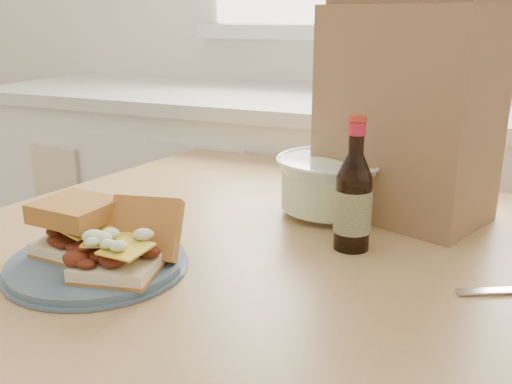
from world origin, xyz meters
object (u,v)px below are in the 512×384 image
at_px(coleslaw_bowl, 331,186).
at_px(beer_bottle, 353,200).
at_px(dining_table, 252,297).
at_px(paper_bag, 407,115).
at_px(plate, 97,263).

xyz_separation_m(coleslaw_bowl, beer_bottle, (0.08, -0.15, 0.03)).
height_order(dining_table, paper_bag, paper_bag).
bearing_deg(coleslaw_bowl, beer_bottle, -61.84).
bearing_deg(coleslaw_bowl, plate, -123.19).
distance_m(plate, beer_bottle, 0.40).
bearing_deg(coleslaw_bowl, dining_table, -120.41).
height_order(plate, coleslaw_bowl, coleslaw_bowl).
distance_m(coleslaw_bowl, beer_bottle, 0.17).
relative_size(beer_bottle, paper_bag, 0.57).
xyz_separation_m(dining_table, beer_bottle, (0.17, 0.01, 0.20)).
distance_m(dining_table, paper_bag, 0.43).
xyz_separation_m(dining_table, paper_bag, (0.21, 0.21, 0.31)).
bearing_deg(paper_bag, beer_bottle, -81.77).
bearing_deg(plate, paper_bag, 49.35).
xyz_separation_m(dining_table, coleslaw_bowl, (0.09, 0.16, 0.17)).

